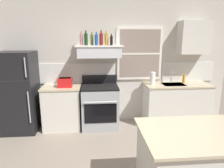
# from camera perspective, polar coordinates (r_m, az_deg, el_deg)

# --- Properties ---
(back_wall) EXTENTS (5.40, 0.11, 2.70)m
(back_wall) POSITION_cam_1_polar(r_m,az_deg,el_deg) (4.52, -0.09, 6.08)
(back_wall) COLOR beige
(back_wall) RESTS_ON ground_plane
(refrigerator) EXTENTS (0.70, 0.72, 1.63)m
(refrigerator) POSITION_cam_1_polar(r_m,az_deg,el_deg) (4.50, -24.95, -2.13)
(refrigerator) COLOR black
(refrigerator) RESTS_ON ground_plane
(counter_left_of_stove) EXTENTS (0.79, 0.63, 0.91)m
(counter_left_of_stove) POSITION_cam_1_polar(r_m,az_deg,el_deg) (4.44, -13.83, -6.32)
(counter_left_of_stove) COLOR silver
(counter_left_of_stove) RESTS_ON ground_plane
(toaster) EXTENTS (0.30, 0.20, 0.19)m
(toaster) POSITION_cam_1_polar(r_m,az_deg,el_deg) (4.22, -13.13, 0.48)
(toaster) COLOR red
(toaster) RESTS_ON counter_left_of_stove
(stove_range) EXTENTS (0.76, 0.69, 1.09)m
(stove_range) POSITION_cam_1_polar(r_m,az_deg,el_deg) (4.35, -3.39, -6.25)
(stove_range) COLOR #9EA0A5
(stove_range) RESTS_ON ground_plane
(range_hood_shelf) EXTENTS (0.96, 0.52, 0.24)m
(range_hood_shelf) POSITION_cam_1_polar(r_m,az_deg,el_deg) (4.21, -3.64, 9.25)
(range_hood_shelf) COLOR silver
(bottle_rose_pink) EXTENTS (0.07, 0.07, 0.29)m
(bottle_rose_pink) POSITION_cam_1_polar(r_m,az_deg,el_deg) (4.27, -8.64, 12.43)
(bottle_rose_pink) COLOR #C67F84
(bottle_rose_pink) RESTS_ON range_hood_shelf
(bottle_dark_green_wine) EXTENTS (0.07, 0.07, 0.29)m
(bottle_dark_green_wine) POSITION_cam_1_polar(r_m,az_deg,el_deg) (4.21, -7.39, 12.50)
(bottle_dark_green_wine) COLOR #143819
(bottle_dark_green_wine) RESTS_ON range_hood_shelf
(bottle_olive_oil_square) EXTENTS (0.06, 0.06, 0.26)m
(bottle_olive_oil_square) POSITION_cam_1_polar(r_m,az_deg,el_deg) (4.22, -5.70, 12.37)
(bottle_olive_oil_square) COLOR #4C601E
(bottle_olive_oil_square) RESTS_ON range_hood_shelf
(bottle_blue_liqueur) EXTENTS (0.07, 0.07, 0.27)m
(bottle_blue_liqueur) POSITION_cam_1_polar(r_m,az_deg,el_deg) (4.15, -4.44, 12.40)
(bottle_blue_liqueur) COLOR #1E478C
(bottle_blue_liqueur) RESTS_ON range_hood_shelf
(bottle_red_label_wine) EXTENTS (0.07, 0.07, 0.30)m
(bottle_red_label_wine) POSITION_cam_1_polar(r_m,az_deg,el_deg) (4.21, -3.07, 12.60)
(bottle_red_label_wine) COLOR maroon
(bottle_red_label_wine) RESTS_ON range_hood_shelf
(bottle_champagne_gold_foil) EXTENTS (0.08, 0.08, 0.29)m
(bottle_champagne_gold_foil) POSITION_cam_1_polar(r_m,az_deg,el_deg) (4.25, -1.55, 12.60)
(bottle_champagne_gold_foil) COLOR #B29333
(bottle_champagne_gold_foil) RESTS_ON range_hood_shelf
(bottle_balsamic_dark) EXTENTS (0.06, 0.06, 0.23)m
(bottle_balsamic_dark) POSITION_cam_1_polar(r_m,az_deg,el_deg) (4.18, -0.22, 12.23)
(bottle_balsamic_dark) COLOR black
(bottle_balsamic_dark) RESTS_ON range_hood_shelf
(bottle_clear_tall) EXTENTS (0.06, 0.06, 0.34)m
(bottle_clear_tall) POSITION_cam_1_polar(r_m,az_deg,el_deg) (4.23, 1.28, 12.88)
(bottle_clear_tall) COLOR silver
(bottle_clear_tall) RESTS_ON range_hood_shelf
(counter_right_with_sink) EXTENTS (1.43, 0.63, 0.91)m
(counter_right_with_sink) POSITION_cam_1_polar(r_m,az_deg,el_deg) (4.74, 17.69, -5.32)
(counter_right_with_sink) COLOR silver
(counter_right_with_sink) RESTS_ON ground_plane
(sink_faucet) EXTENTS (0.03, 0.17, 0.28)m
(sink_faucet) POSITION_cam_1_polar(r_m,az_deg,el_deg) (4.64, 16.63, 2.36)
(sink_faucet) COLOR silver
(sink_faucet) RESTS_ON counter_right_with_sink
(paper_towel_roll) EXTENTS (0.11, 0.11, 0.27)m
(paper_towel_roll) POSITION_cam_1_polar(r_m,az_deg,el_deg) (4.41, 11.46, 1.58)
(paper_towel_roll) COLOR white
(paper_towel_roll) RESTS_ON counter_right_with_sink
(dish_soap_bottle) EXTENTS (0.06, 0.06, 0.18)m
(dish_soap_bottle) POSITION_cam_1_polar(r_m,az_deg,el_deg) (4.77, 19.68, 1.38)
(dish_soap_bottle) COLOR orange
(dish_soap_bottle) RESTS_ON counter_right_with_sink
(kitchen_island) EXTENTS (1.40, 0.90, 0.91)m
(kitchen_island) POSITION_cam_1_polar(r_m,az_deg,el_deg) (2.66, 24.03, -21.01)
(kitchen_island) COLOR silver
(kitchen_island) RESTS_ON ground_plane
(upper_cabinet_right) EXTENTS (0.64, 0.32, 0.70)m
(upper_cabinet_right) POSITION_cam_1_polar(r_m,az_deg,el_deg) (4.79, 22.21, 12.09)
(upper_cabinet_right) COLOR silver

